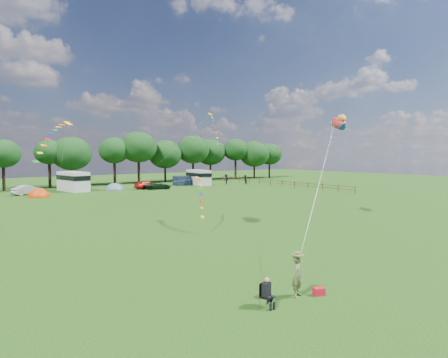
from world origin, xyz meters
TOP-DOWN VIEW (x-y plane):
  - ground_plane at (0.00, 0.00)m, footprint 180.00×180.00m
  - tree_line at (5.30, 54.99)m, footprint 102.98×10.98m
  - fence at (32.00, 34.50)m, footprint 0.12×33.12m
  - car_b at (-7.12, 45.45)m, footprint 4.19×2.48m
  - car_c at (10.72, 44.01)m, footprint 4.60×2.72m
  - car_d at (11.81, 41.94)m, footprint 4.64×2.88m
  - campervan_c at (-0.36, 47.26)m, footprint 3.73×6.64m
  - campervan_d at (22.07, 45.29)m, footprint 2.90×5.97m
  - tent_orange at (-6.49, 41.39)m, footprint 2.94×3.22m
  - tent_greyblue at (5.41, 44.72)m, footprint 3.03×3.32m
  - awning_navy at (19.14, 46.53)m, footprint 2.90×2.40m
  - kite_flyer at (-5.36, -4.15)m, footprint 0.74×0.64m
  - camp_chair at (-7.15, -4.14)m, footprint 0.55×0.55m
  - kite_bag at (-4.57, -4.60)m, footprint 0.53×0.45m
  - fish_kite at (11.40, 6.07)m, footprint 2.61×3.10m
  - streamer_kite_b at (-8.66, 21.44)m, footprint 4.34×4.67m
  - streamer_kite_c at (0.01, 11.27)m, footprint 3.23×5.00m
  - walker_a at (30.07, 41.02)m, footprint 1.01×0.77m
  - walker_b at (27.19, 43.31)m, footprint 1.37×0.87m
  - streamer_kite_d at (10.50, 24.13)m, footprint 2.62×4.96m

SIDE VIEW (x-z plane):
  - ground_plane at x=0.00m, z-range 0.00..0.00m
  - tent_orange at x=-6.49m, z-range -1.13..1.17m
  - tent_greyblue at x=5.41m, z-range -1.11..1.15m
  - kite_bag at x=-4.57m, z-range 0.00..0.32m
  - car_d at x=11.81m, z-range 0.00..1.17m
  - car_c at x=10.72m, z-range 0.00..1.29m
  - car_b at x=-7.12m, z-range 0.00..1.39m
  - camp_chair at x=-7.15m, z-range 0.11..1.28m
  - fence at x=32.00m, z-range 0.10..1.30m
  - kite_flyer at x=-5.36m, z-range 0.00..1.72m
  - awning_navy at x=19.14m, z-range 0.00..1.74m
  - walker_a at x=30.07m, z-range 0.00..1.84m
  - walker_b at x=27.19m, z-range 0.00..1.96m
  - campervan_d at x=22.07m, z-range 0.11..2.95m
  - campervan_c at x=-0.36m, z-range 0.11..3.18m
  - streamer_kite_c at x=0.01m, z-range 1.56..4.39m
  - tree_line at x=5.30m, z-range 1.21..11.48m
  - streamer_kite_b at x=-8.66m, z-range 5.80..9.62m
  - fish_kite at x=11.40m, z-range 7.77..9.50m
  - streamer_kite_d at x=10.50m, z-range 7.65..11.91m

